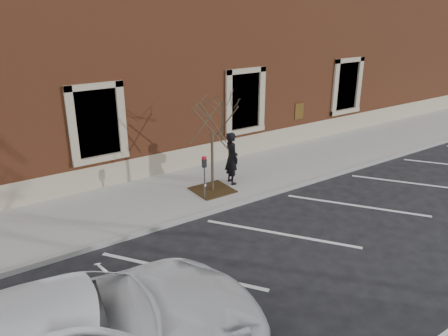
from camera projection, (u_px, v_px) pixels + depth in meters
ground at (235, 206)px, 13.88m from camera, size 120.00×120.00×0.00m
sidewalk_near at (205, 186)px, 15.21m from camera, size 40.00×3.50×0.15m
curb_near at (236, 204)px, 13.82m from camera, size 40.00×0.12×0.15m
parking_stripes at (281, 234)px, 12.19m from camera, size 28.00×4.40×0.01m
building_civic at (128, 55)px, 18.44m from camera, size 40.00×8.62×8.00m
man at (232, 158)px, 14.96m from camera, size 0.54×0.73×1.83m
parking_meter at (204, 170)px, 13.67m from camera, size 0.13×0.10×1.43m
tree_grate at (213, 190)px, 14.66m from camera, size 1.24×1.24×0.03m
sapling at (212, 116)px, 13.76m from camera, size 2.18×2.18×3.64m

